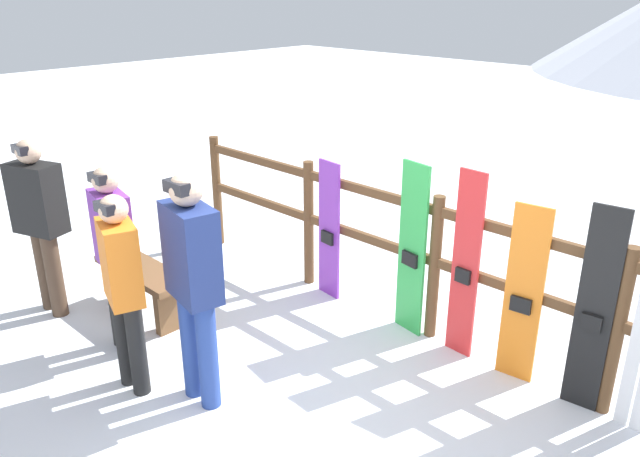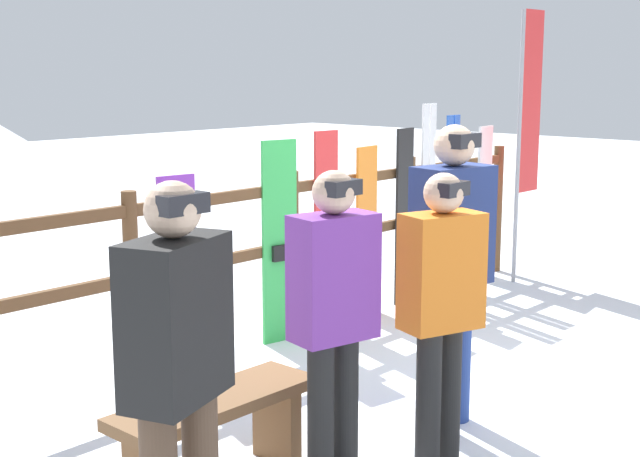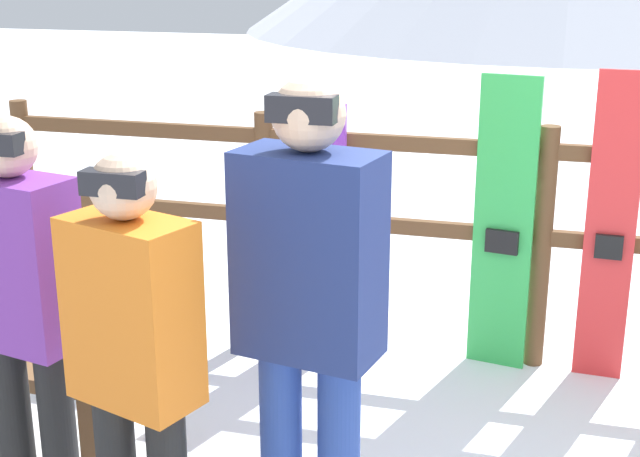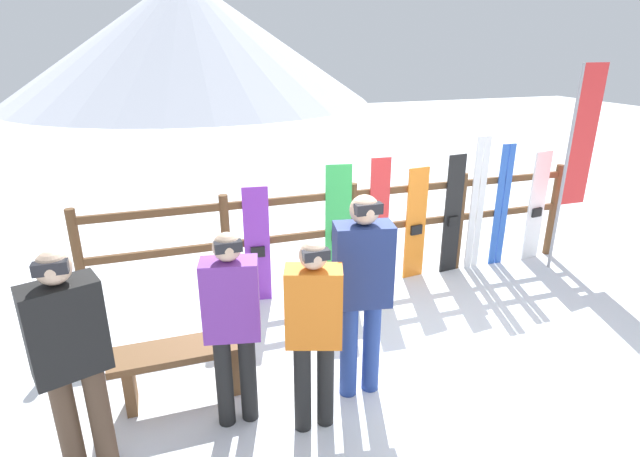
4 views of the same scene
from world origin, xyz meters
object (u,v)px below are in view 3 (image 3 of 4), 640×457
Objects in this scene: person_orange at (134,356)px; snowboard_purple at (320,228)px; person_purple at (23,303)px; bench at (15,384)px; person_navy at (309,305)px; snowboard_green at (503,227)px; snowboard_red at (610,231)px.

snowboard_purple is at bearing 89.50° from person_orange.
person_purple is 1.99m from snowboard_purple.
bench is at bearing -123.02° from snowboard_purple.
person_orange is 2.14m from snowboard_purple.
person_purple is 0.60m from person_orange.
person_navy is at bearing 28.93° from person_orange.
bench is 0.70× the size of person_purple.
person_purple is at bearing 156.26° from person_orange.
bench is at bearing -142.63° from snowboard_green.
person_purple is 1.04m from person_navy.
person_orange is 2.61m from snowboard_red.
person_purple is 2.79m from snowboard_red.
person_orange is 1.01× the size of snowboard_green.
person_orange is 0.98× the size of snowboard_red.
person_navy reaches higher than snowboard_red.
snowboard_green is at bearing 37.37° from bench.
snowboard_purple is at bearing 73.30° from person_purple.
snowboard_red is (1.01, 1.86, -0.23)m from person_navy.
person_orange reaches higher than snowboard_purple.
snowboard_purple is at bearing 56.98° from bench.
person_orange is at bearing -114.74° from snowboard_green.
person_purple is 1.17× the size of snowboard_purple.
snowboard_purple is 0.89× the size of snowboard_green.
person_navy is 1.13× the size of person_orange.
snowboard_green is at bearing -180.00° from snowboard_red.
person_purple is at bearing -178.40° from person_navy.
person_purple is 1.01× the size of snowboard_red.
snowboard_red is at bearing 42.69° from person_purple.
person_navy reaches higher than bench.
snowboard_purple is at bearing 104.18° from person_navy.
bench is 1.62m from person_navy.
person_navy is at bearing -75.82° from snowboard_purple.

